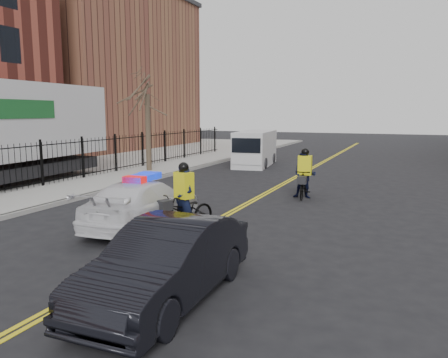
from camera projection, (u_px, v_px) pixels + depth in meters
ground at (185, 238)px, 11.33m from camera, size 120.00×120.00×0.00m
center_line_left at (273, 188)px, 18.62m from camera, size 0.10×60.00×0.01m
center_line_right at (277, 189)px, 18.56m from camera, size 0.10×60.00×0.01m
sidewalk at (129, 177)px, 21.52m from camera, size 3.00×60.00×0.15m
curb at (155, 178)px, 20.93m from camera, size 0.20×60.00×0.15m
iron_fence at (103, 157)px, 21.97m from camera, size 0.12×28.00×2.00m
warehouse_far at (90, 72)px, 41.06m from camera, size 14.00×18.00×14.00m
street_tree at (148, 106)px, 22.85m from camera, size 3.20×3.20×4.80m
police_cruiser at (143, 203)px, 12.37m from camera, size 2.26×4.74×1.49m
dark_sedan at (168, 262)px, 7.47m from camera, size 1.55×4.23×1.38m
cargo_van at (255, 149)px, 26.39m from camera, size 2.43×5.15×2.08m
cyclist_near at (184, 206)px, 12.04m from camera, size 1.34×2.03×1.88m
cyclist_far at (304, 179)px, 16.43m from camera, size 0.90×1.92×1.90m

